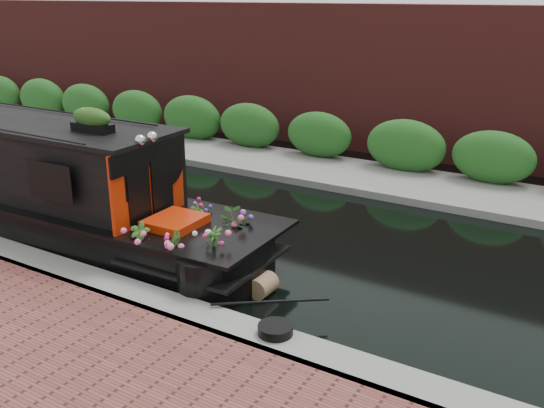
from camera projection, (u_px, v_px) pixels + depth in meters
The scene contains 7 objects.
ground at pixel (202, 220), 12.03m from camera, with size 80.00×80.00×0.00m, color black.
near_bank_coping at pixel (71, 285), 9.38m from camera, with size 40.00×0.60×0.50m, color gray.
far_bank_path at pixel (304, 170), 15.41m from camera, with size 40.00×2.40×0.34m, color slate.
far_hedge at pixel (320, 162), 16.13m from camera, with size 40.00×1.10×2.80m, color #21571D.
far_brick_wall at pixel (353, 146), 17.82m from camera, with size 40.00×1.00×8.00m, color #5B211E.
rope_fender at pixel (263, 286), 9.01m from camera, with size 0.32×0.32×0.41m, color #816244.
coiled_mooring_rope at pixel (275, 329), 7.56m from camera, with size 0.45×0.45×0.12m, color black.
Camera 1 is at (7.07, -8.86, 4.29)m, focal length 40.00 mm.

